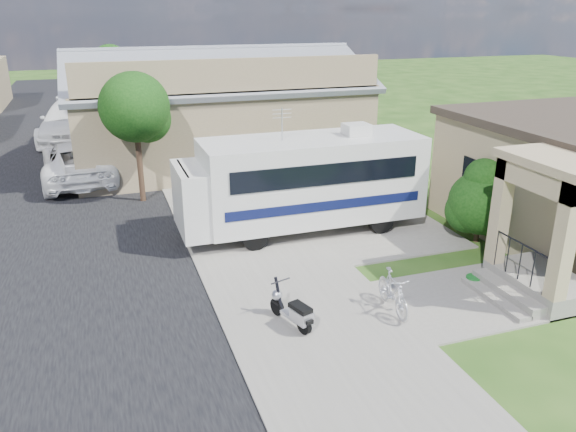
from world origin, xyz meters
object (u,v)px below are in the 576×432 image
object	(u,v)px
motorhome	(303,180)
pickup_truck	(79,161)
van	(71,121)
garden_hose	(474,281)
bicycle	(393,294)
shrub	(481,199)
scooter	(293,311)

from	to	relation	value
motorhome	pickup_truck	distance (m)	10.40
van	garden_hose	xyz separation A→B (m)	(9.81, -20.94, -0.89)
motorhome	bicycle	bearing A→B (deg)	-88.44
shrub	van	xyz separation A→B (m)	(-11.64, 18.58, -0.32)
scooter	garden_hose	xyz separation A→B (m)	(5.00, 0.50, -0.33)
motorhome	pickup_truck	world-z (taller)	motorhome
motorhome	garden_hose	bearing A→B (deg)	-59.77
motorhome	scooter	bearing A→B (deg)	-112.47
shrub	garden_hose	bearing A→B (deg)	-127.77
bicycle	van	xyz separation A→B (m)	(-7.15, 21.55, 0.50)
motorhome	shrub	distance (m)	5.26
scooter	pickup_truck	distance (m)	14.02
shrub	pickup_truck	size ratio (longest dim) A/B	0.43
shrub	scooter	distance (m)	7.46
pickup_truck	van	world-z (taller)	van
shrub	bicycle	distance (m)	5.45
motorhome	garden_hose	distance (m)	5.79
scooter	motorhome	bearing A→B (deg)	49.87
pickup_truck	bicycle	bearing A→B (deg)	114.25
motorhome	bicycle	size ratio (longest dim) A/B	4.73
garden_hose	scooter	bearing A→B (deg)	-174.35
scooter	bicycle	world-z (taller)	scooter
motorhome	bicycle	distance (m)	5.55
van	garden_hose	distance (m)	23.14
shrub	pickup_truck	distance (m)	15.35
bicycle	pickup_truck	size ratio (longest dim) A/B	0.27
pickup_truck	garden_hose	size ratio (longest dim) A/B	15.10
shrub	scooter	world-z (taller)	shrub
motorhome	shrub	world-z (taller)	motorhome
garden_hose	bicycle	bearing A→B (deg)	-167.06
bicycle	garden_hose	bearing A→B (deg)	17.79
motorhome	van	size ratio (longest dim) A/B	1.11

